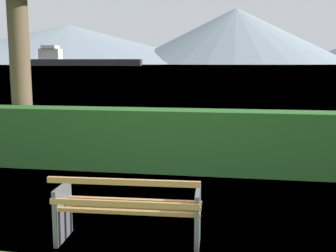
{
  "coord_description": "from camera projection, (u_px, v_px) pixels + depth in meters",
  "views": [
    {
      "loc": [
        1.2,
        -4.51,
        2.12
      ],
      "look_at": [
        0.0,
        2.85,
        0.97
      ],
      "focal_mm": 43.99,
      "sensor_mm": 36.0,
      "label": 1
    }
  ],
  "objects": [
    {
      "name": "ground_plane",
      "position": [
        130.0,
        242.0,
        4.91
      ],
      "size": [
        1400.0,
        1400.0,
        0.0
      ],
      "primitive_type": "plane",
      "color": "#567A38"
    },
    {
      "name": "water_surface",
      "position": [
        234.0,
        65.0,
        306.81
      ],
      "size": [
        620.0,
        620.0,
        0.0
      ],
      "primitive_type": "plane",
      "color": "slate",
      "rests_on": "ground_plane"
    },
    {
      "name": "park_bench",
      "position": [
        128.0,
        210.0,
        4.79
      ],
      "size": [
        1.72,
        0.64,
        0.87
      ],
      "color": "#A0703F",
      "rests_on": "ground_plane"
    },
    {
      "name": "hedge_row",
      "position": [
        172.0,
        141.0,
        8.05
      ],
      "size": [
        12.21,
        0.65,
        1.22
      ],
      "primitive_type": "cube",
      "color": "#285B23",
      "rests_on": "ground_plane"
    },
    {
      "name": "cargo_ship_large",
      "position": [
        77.0,
        60.0,
        263.64
      ],
      "size": [
        72.09,
        17.39,
        12.87
      ],
      "color": "#232328",
      "rests_on": "water_surface"
    },
    {
      "name": "distant_hills",
      "position": [
        264.0,
        39.0,
        554.25
      ],
      "size": [
        924.9,
        463.49,
        77.24
      ],
      "color": "gray",
      "rests_on": "ground_plane"
    }
  ]
}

